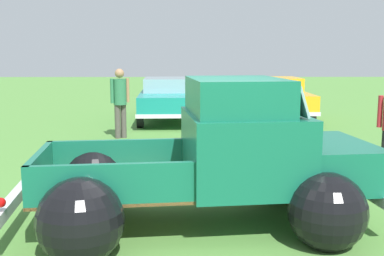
% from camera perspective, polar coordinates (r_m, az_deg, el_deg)
% --- Properties ---
extents(ground_plane, '(80.00, 80.00, 0.00)m').
position_cam_1_polar(ground_plane, '(6.25, 0.20, -11.74)').
color(ground_plane, '#548C3D').
extents(vintage_pickup_truck, '(4.80, 3.16, 1.96)m').
position_cam_1_polar(vintage_pickup_truck, '(6.08, 3.84, -4.87)').
color(vintage_pickup_truck, black).
rests_on(vintage_pickup_truck, ground).
extents(show_car_0, '(2.02, 4.69, 1.43)m').
position_cam_1_polar(show_car_0, '(15.63, -3.01, 3.81)').
color(show_car_0, black).
rests_on(show_car_0, ground).
extents(show_car_1, '(1.98, 4.34, 1.43)m').
position_cam_1_polar(show_car_1, '(16.20, 10.18, 3.86)').
color(show_car_1, black).
rests_on(show_car_1, ground).
extents(spectator_1, '(0.50, 0.47, 1.85)m').
position_cam_1_polar(spectator_1, '(12.40, -8.87, 3.64)').
color(spectator_1, '#4C4742').
rests_on(spectator_1, ground).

